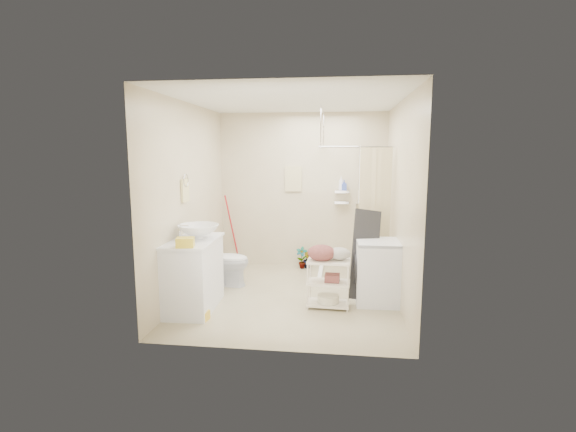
% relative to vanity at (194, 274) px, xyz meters
% --- Properties ---
extents(floor, '(3.20, 3.20, 0.00)m').
position_rel_vanity_xyz_m(floor, '(1.16, 0.59, -0.44)').
color(floor, tan).
rests_on(floor, ground).
extents(ceiling, '(2.80, 3.20, 0.04)m').
position_rel_vanity_xyz_m(ceiling, '(1.16, 0.59, 2.16)').
color(ceiling, silver).
rests_on(ceiling, ground).
extents(wall_back, '(2.80, 0.04, 2.60)m').
position_rel_vanity_xyz_m(wall_back, '(1.16, 2.19, 0.86)').
color(wall_back, beige).
rests_on(wall_back, ground).
extents(wall_front, '(2.80, 0.04, 2.60)m').
position_rel_vanity_xyz_m(wall_front, '(1.16, -1.01, 0.86)').
color(wall_front, beige).
rests_on(wall_front, ground).
extents(wall_left, '(0.04, 3.20, 2.60)m').
position_rel_vanity_xyz_m(wall_left, '(-0.24, 0.59, 0.86)').
color(wall_left, beige).
rests_on(wall_left, ground).
extents(wall_right, '(0.04, 3.20, 2.60)m').
position_rel_vanity_xyz_m(wall_right, '(2.56, 0.59, 0.86)').
color(wall_right, beige).
rests_on(wall_right, ground).
extents(vanity, '(0.60, 1.02, 0.88)m').
position_rel_vanity_xyz_m(vanity, '(0.00, 0.00, 0.00)').
color(vanity, silver).
rests_on(vanity, ground).
extents(sink, '(0.65, 0.65, 0.17)m').
position_rel_vanity_xyz_m(sink, '(0.05, 0.09, 0.53)').
color(sink, silver).
rests_on(sink, vanity).
extents(counter_basket, '(0.22, 0.19, 0.11)m').
position_rel_vanity_xyz_m(counter_basket, '(0.06, -0.41, 0.50)').
color(counter_basket, gold).
rests_on(counter_basket, vanity).
extents(floor_basket, '(0.31, 0.26, 0.15)m').
position_rel_vanity_xyz_m(floor_basket, '(0.19, -0.36, -0.37)').
color(floor_basket, yellow).
rests_on(floor_basket, ground).
extents(toilet, '(0.75, 0.46, 0.74)m').
position_rel_vanity_xyz_m(toilet, '(0.12, 0.97, -0.07)').
color(toilet, silver).
rests_on(toilet, ground).
extents(mop, '(0.12, 0.12, 1.22)m').
position_rel_vanity_xyz_m(mop, '(-0.09, 2.11, 0.17)').
color(mop, red).
rests_on(mop, ground).
extents(potted_plant_a, '(0.21, 0.16, 0.37)m').
position_rel_vanity_xyz_m(potted_plant_a, '(1.17, 1.98, -0.26)').
color(potted_plant_a, brown).
rests_on(potted_plant_a, ground).
extents(potted_plant_b, '(0.21, 0.20, 0.30)m').
position_rel_vanity_xyz_m(potted_plant_b, '(1.28, 2.01, -0.29)').
color(potted_plant_b, brown).
rests_on(potted_plant_b, ground).
extents(hanging_towel, '(0.28, 0.03, 0.42)m').
position_rel_vanity_xyz_m(hanging_towel, '(1.01, 2.17, 1.06)').
color(hanging_towel, beige).
rests_on(hanging_towel, wall_back).
extents(towel_ring, '(0.04, 0.22, 0.34)m').
position_rel_vanity_xyz_m(towel_ring, '(-0.22, 0.39, 1.03)').
color(towel_ring, '#EADD91').
rests_on(towel_ring, wall_left).
extents(tp_holder, '(0.08, 0.12, 0.14)m').
position_rel_vanity_xyz_m(tp_holder, '(-0.20, 0.64, 0.28)').
color(tp_holder, silver).
rests_on(tp_holder, wall_left).
extents(shower, '(1.10, 1.10, 2.10)m').
position_rel_vanity_xyz_m(shower, '(2.01, 1.64, 0.61)').
color(shower, white).
rests_on(shower, ground).
extents(shampoo_bottle_a, '(0.11, 0.11, 0.23)m').
position_rel_vanity_xyz_m(shampoo_bottle_a, '(1.81, 2.13, 0.99)').
color(shampoo_bottle_a, white).
rests_on(shampoo_bottle_a, shower).
extents(shampoo_bottle_b, '(0.09, 0.09, 0.17)m').
position_rel_vanity_xyz_m(shampoo_bottle_b, '(1.86, 2.10, 0.97)').
color(shampoo_bottle_b, '#3A50AD').
rests_on(shampoo_bottle_b, shower).
extents(washing_machine, '(0.57, 0.59, 0.82)m').
position_rel_vanity_xyz_m(washing_machine, '(2.30, 0.50, -0.03)').
color(washing_machine, silver).
rests_on(washing_machine, ground).
extents(laundry_rack, '(0.55, 0.34, 0.73)m').
position_rel_vanity_xyz_m(laundry_rack, '(1.67, 0.25, -0.07)').
color(laundry_rack, silver).
rests_on(laundry_rack, ground).
extents(ironing_board, '(0.36, 0.17, 1.24)m').
position_rel_vanity_xyz_m(ironing_board, '(2.13, 0.58, 0.18)').
color(ironing_board, black).
rests_on(ironing_board, ground).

